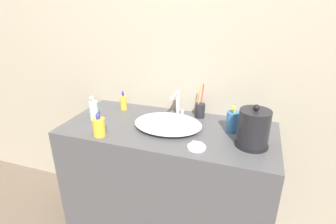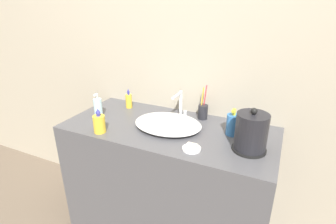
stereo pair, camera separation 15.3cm
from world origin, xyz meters
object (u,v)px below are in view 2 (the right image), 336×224
shampoo_bottle (129,101)px  toothbrush_cup (203,111)px  hand_cream_bottle (99,123)px  mouthwash_bottle (98,108)px  electric_kettle (251,134)px  faucet (180,103)px  lotion_bottle (233,124)px

shampoo_bottle → toothbrush_cup: bearing=4.1°
toothbrush_cup → hand_cream_bottle: toothbrush_cup is taller
toothbrush_cup → mouthwash_bottle: toothbrush_cup is taller
toothbrush_cup → shampoo_bottle: toothbrush_cup is taller
electric_kettle → hand_cream_bottle: (-0.81, -0.16, -0.04)m
hand_cream_bottle → electric_kettle: bearing=11.1°
faucet → electric_kettle: 0.54m
mouthwash_bottle → electric_kettle: bearing=-1.0°
faucet → shampoo_bottle: bearing=-179.7°
shampoo_bottle → lotion_bottle: bearing=-7.7°
faucet → hand_cream_bottle: bearing=-130.0°
lotion_bottle → hand_cream_bottle: (-0.70, -0.29, -0.01)m
toothbrush_cup → mouthwash_bottle: bearing=-157.6°
electric_kettle → mouthwash_bottle: 0.96m
lotion_bottle → shampoo_bottle: 0.76m
lotion_bottle → toothbrush_cup: bearing=147.4°
toothbrush_cup → lotion_bottle: 0.26m
electric_kettle → shampoo_bottle: bearing=164.8°
lotion_bottle → hand_cream_bottle: bearing=-157.1°
toothbrush_cup → shampoo_bottle: (-0.53, -0.04, 0.00)m
lotion_bottle → faucet: bearing=164.1°
electric_kettle → hand_cream_bottle: electric_kettle is taller
faucet → mouthwash_bottle: bearing=-155.3°
faucet → lotion_bottle: bearing=-15.9°
lotion_bottle → shampoo_bottle: bearing=172.3°
mouthwash_bottle → hand_cream_bottle: (0.15, -0.18, -0.01)m
faucet → mouthwash_bottle: size_ratio=1.08×
electric_kettle → faucet: bearing=153.6°
toothbrush_cup → hand_cream_bottle: (-0.48, -0.43, 0.01)m
faucet → electric_kettle: electric_kettle is taller
faucet → shampoo_bottle: faucet is taller
faucet → electric_kettle: size_ratio=0.75×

